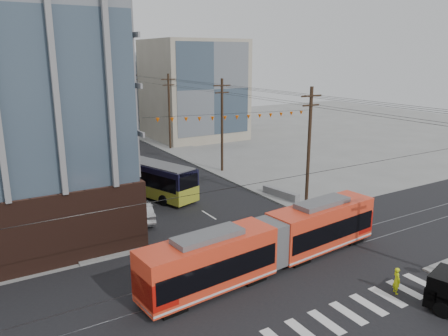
# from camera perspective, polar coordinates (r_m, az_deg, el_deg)

# --- Properties ---
(ground) EXTENTS (160.00, 160.00, 0.00)m
(ground) POSITION_cam_1_polar(r_m,az_deg,el_deg) (28.19, 12.50, -14.72)
(ground) COLOR slate
(bg_bldg_ne_near) EXTENTS (14.00, 14.00, 16.00)m
(bg_bldg_ne_near) POSITION_cam_1_polar(r_m,az_deg,el_deg) (73.72, -4.07, 10.19)
(bg_bldg_ne_near) COLOR gray
(bg_bldg_ne_near) RESTS_ON ground
(bg_bldg_ne_far) EXTENTS (16.00, 16.00, 14.00)m
(bg_bldg_ne_far) POSITION_cam_1_polar(r_m,az_deg,el_deg) (92.75, -8.67, 10.35)
(bg_bldg_ne_far) COLOR #8C99A5
(bg_bldg_ne_far) RESTS_ON ground
(utility_pole_far) EXTENTS (0.30, 0.30, 11.00)m
(utility_pole_far) POSITION_cam_1_polar(r_m,az_deg,el_deg) (78.33, -11.69, 8.35)
(utility_pole_far) COLOR black
(utility_pole_far) RESTS_ON ground
(streetcar) EXTENTS (18.57, 4.35, 3.55)m
(streetcar) POSITION_cam_1_polar(r_m,az_deg,el_deg) (28.93, 6.06, -9.71)
(streetcar) COLOR red
(streetcar) RESTS_ON ground
(city_bus) EXTENTS (6.53, 12.64, 3.52)m
(city_bus) POSITION_cam_1_polar(r_m,az_deg,el_deg) (44.45, -10.29, -1.13)
(city_bus) COLOR black
(city_bus) RESTS_ON ground
(parked_car_silver) EXTENTS (2.49, 5.24, 1.66)m
(parked_car_silver) POSITION_cam_1_polar(r_m,az_deg,el_deg) (37.64, -11.04, -5.57)
(parked_car_silver) COLOR #B6B7B9
(parked_car_silver) RESTS_ON ground
(parked_car_white) EXTENTS (2.65, 5.06, 1.40)m
(parked_car_white) POSITION_cam_1_polar(r_m,az_deg,el_deg) (39.34, -12.03, -4.93)
(parked_car_white) COLOR #BDBDBD
(parked_car_white) RESTS_ON ground
(parked_car_grey) EXTENTS (3.59, 5.45, 1.39)m
(parked_car_grey) POSITION_cam_1_polar(r_m,az_deg,el_deg) (44.37, -14.17, -2.81)
(parked_car_grey) COLOR slate
(parked_car_grey) RESTS_ON ground
(pedestrian) EXTENTS (0.59, 0.70, 1.63)m
(pedestrian) POSITION_cam_1_polar(r_m,az_deg,el_deg) (28.26, 21.61, -13.51)
(pedestrian) COLOR #CCE111
(pedestrian) RESTS_ON ground
(jersey_barrier) EXTENTS (1.65, 4.36, 0.85)m
(jersey_barrier) POSITION_cam_1_polar(r_m,az_deg,el_deg) (43.10, 7.40, -3.37)
(jersey_barrier) COLOR slate
(jersey_barrier) RESTS_ON ground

